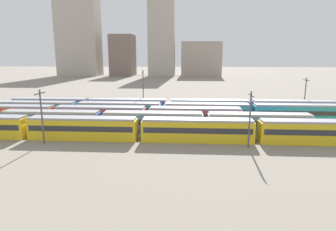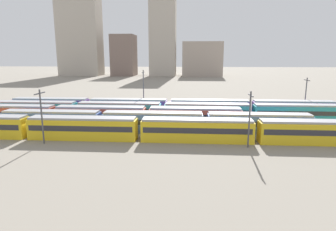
{
  "view_description": "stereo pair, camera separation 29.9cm",
  "coord_description": "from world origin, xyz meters",
  "px_view_note": "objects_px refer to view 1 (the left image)",
  "views": [
    {
      "loc": [
        27.96,
        -45.9,
        13.76
      ],
      "look_at": [
        24.25,
        10.4,
        2.04
      ],
      "focal_mm": 31.07,
      "sensor_mm": 36.0,
      "label": 1
    },
    {
      "loc": [
        28.26,
        -45.88,
        13.76
      ],
      "look_at": [
        24.25,
        10.4,
        2.04
      ],
      "focal_mm": 31.07,
      "sensor_mm": 36.0,
      "label": 2
    }
  ],
  "objects_px": {
    "train_track_0": "(197,130)",
    "train_track_4": "(251,108)",
    "train_track_3": "(251,112)",
    "catenary_pole_0": "(250,116)",
    "train_track_2": "(101,115)",
    "train_track_1": "(153,122)",
    "catenary_pole_3": "(305,94)",
    "catenary_pole_1": "(143,89)",
    "catenary_pole_2": "(42,114)"
  },
  "relations": [
    {
      "from": "train_track_3",
      "to": "train_track_0",
      "type": "bearing_deg",
      "value": -127.43
    },
    {
      "from": "train_track_1",
      "to": "catenary_pole_3",
      "type": "xyz_separation_m",
      "value": [
        33.78,
        18.61,
        2.96
      ]
    },
    {
      "from": "train_track_0",
      "to": "catenary_pole_3",
      "type": "distance_m",
      "value": 35.35
    },
    {
      "from": "train_track_0",
      "to": "train_track_3",
      "type": "xyz_separation_m",
      "value": [
        11.94,
        15.6,
        0.0
      ]
    },
    {
      "from": "train_track_0",
      "to": "train_track_2",
      "type": "bearing_deg",
      "value": 151.31
    },
    {
      "from": "train_track_4",
      "to": "catenary_pole_0",
      "type": "distance_m",
      "value": 24.35
    },
    {
      "from": "catenary_pole_2",
      "to": "catenary_pole_3",
      "type": "bearing_deg",
      "value": 28.2
    },
    {
      "from": "train_track_1",
      "to": "train_track_0",
      "type": "bearing_deg",
      "value": -33.63
    },
    {
      "from": "train_track_4",
      "to": "catenary_pole_0",
      "type": "bearing_deg",
      "value": -102.39
    },
    {
      "from": "train_track_2",
      "to": "catenary_pole_3",
      "type": "height_order",
      "value": "catenary_pole_3"
    },
    {
      "from": "train_track_3",
      "to": "catenary_pole_1",
      "type": "distance_m",
      "value": 26.05
    },
    {
      "from": "catenary_pole_1",
      "to": "train_track_4",
      "type": "bearing_deg",
      "value": -7.4
    },
    {
      "from": "catenary_pole_3",
      "to": "train_track_0",
      "type": "bearing_deg",
      "value": -137.48
    },
    {
      "from": "train_track_3",
      "to": "catenary_pole_3",
      "type": "distance_m",
      "value": 16.52
    },
    {
      "from": "train_track_4",
      "to": "catenary_pole_1",
      "type": "bearing_deg",
      "value": 172.6
    },
    {
      "from": "train_track_4",
      "to": "catenary_pole_3",
      "type": "xyz_separation_m",
      "value": [
        13.07,
        3.01,
        2.96
      ]
    },
    {
      "from": "train_track_1",
      "to": "train_track_2",
      "type": "distance_m",
      "value": 12.33
    },
    {
      "from": "catenary_pole_0",
      "to": "catenary_pole_3",
      "type": "bearing_deg",
      "value": 55.55
    },
    {
      "from": "catenary_pole_1",
      "to": "catenary_pole_2",
      "type": "relative_size",
      "value": 1.2
    },
    {
      "from": "train_track_2",
      "to": "train_track_4",
      "type": "bearing_deg",
      "value": 18.06
    },
    {
      "from": "train_track_1",
      "to": "catenary_pole_1",
      "type": "height_order",
      "value": "catenary_pole_1"
    },
    {
      "from": "train_track_0",
      "to": "train_track_4",
      "type": "relative_size",
      "value": 0.83
    },
    {
      "from": "train_track_1",
      "to": "train_track_4",
      "type": "height_order",
      "value": "same"
    },
    {
      "from": "train_track_2",
      "to": "train_track_0",
      "type": "bearing_deg",
      "value": -28.69
    },
    {
      "from": "train_track_1",
      "to": "catenary_pole_2",
      "type": "xyz_separation_m",
      "value": [
        -16.4,
        -8.31,
        2.94
      ]
    },
    {
      "from": "train_track_0",
      "to": "train_track_4",
      "type": "xyz_separation_m",
      "value": [
        12.89,
        20.8,
        0.0
      ]
    },
    {
      "from": "train_track_3",
      "to": "catenary_pole_3",
      "type": "relative_size",
      "value": 12.96
    },
    {
      "from": "train_track_2",
      "to": "catenary_pole_2",
      "type": "distance_m",
      "value": 14.78
    },
    {
      "from": "train_track_2",
      "to": "train_track_3",
      "type": "height_order",
      "value": "same"
    },
    {
      "from": "train_track_4",
      "to": "catenary_pole_1",
      "type": "xyz_separation_m",
      "value": [
        -25.29,
        3.28,
        3.82
      ]
    },
    {
      "from": "train_track_1",
      "to": "train_track_3",
      "type": "bearing_deg",
      "value": 27.76
    },
    {
      "from": "train_track_0",
      "to": "catenary_pole_0",
      "type": "relative_size",
      "value": 10.88
    },
    {
      "from": "train_track_1",
      "to": "catenary_pole_3",
      "type": "bearing_deg",
      "value": 28.85
    },
    {
      "from": "train_track_0",
      "to": "catenary_pole_1",
      "type": "distance_m",
      "value": 27.35
    },
    {
      "from": "train_track_1",
      "to": "catenary_pole_3",
      "type": "height_order",
      "value": "catenary_pole_3"
    },
    {
      "from": "train_track_3",
      "to": "train_track_1",
      "type": "bearing_deg",
      "value": -152.24
    },
    {
      "from": "train_track_2",
      "to": "train_track_3",
      "type": "distance_m",
      "value": 31.37
    },
    {
      "from": "catenary_pole_3",
      "to": "train_track_2",
      "type": "bearing_deg",
      "value": -163.4
    },
    {
      "from": "train_track_3",
      "to": "train_track_4",
      "type": "xyz_separation_m",
      "value": [
        0.95,
        5.2,
        0.0
      ]
    },
    {
      "from": "train_track_4",
      "to": "catenary_pole_1",
      "type": "relative_size",
      "value": 10.88
    },
    {
      "from": "catenary_pole_3",
      "to": "catenary_pole_2",
      "type": "bearing_deg",
      "value": -151.8
    },
    {
      "from": "catenary_pole_0",
      "to": "catenary_pole_2",
      "type": "distance_m",
      "value": 31.92
    },
    {
      "from": "catenary_pole_3",
      "to": "train_track_3",
      "type": "bearing_deg",
      "value": -149.66
    },
    {
      "from": "catenary_pole_1",
      "to": "train_track_1",
      "type": "bearing_deg",
      "value": -76.38
    },
    {
      "from": "train_track_3",
      "to": "catenary_pole_0",
      "type": "relative_size",
      "value": 13.08
    },
    {
      "from": "train_track_0",
      "to": "catenary_pole_2",
      "type": "xyz_separation_m",
      "value": [
        -24.22,
        -3.11,
        2.94
      ]
    },
    {
      "from": "train_track_2",
      "to": "catenary_pole_3",
      "type": "bearing_deg",
      "value": 16.6
    },
    {
      "from": "catenary_pole_0",
      "to": "train_track_3",
      "type": "bearing_deg",
      "value": 77.04
    },
    {
      "from": "train_track_0",
      "to": "train_track_1",
      "type": "xyz_separation_m",
      "value": [
        -7.82,
        5.2,
        -0.0
      ]
    },
    {
      "from": "catenary_pole_0",
      "to": "catenary_pole_2",
      "type": "relative_size",
      "value": 1.0
    }
  ]
}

